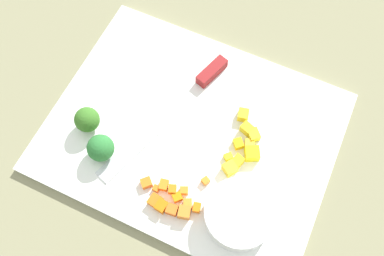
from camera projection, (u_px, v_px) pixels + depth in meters
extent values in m
plane|color=gray|center=(192.00, 133.00, 0.68)|extent=(4.00, 4.00, 0.00)
cube|color=white|center=(192.00, 132.00, 0.68)|extent=(0.46, 0.36, 0.01)
cylinder|color=white|center=(239.00, 215.00, 0.60)|extent=(0.10, 0.10, 0.04)
cube|color=silver|center=(136.00, 145.00, 0.66)|extent=(0.07, 0.15, 0.00)
cube|color=maroon|center=(212.00, 71.00, 0.70)|extent=(0.04, 0.07, 0.02)
cube|color=orange|center=(205.00, 181.00, 0.63)|extent=(0.01, 0.01, 0.01)
cube|color=orange|center=(184.00, 191.00, 0.62)|extent=(0.02, 0.02, 0.01)
cube|color=orange|center=(172.00, 210.00, 0.61)|extent=(0.02, 0.02, 0.01)
cube|color=orange|center=(177.00, 197.00, 0.62)|extent=(0.02, 0.02, 0.01)
cube|color=orange|center=(161.00, 206.00, 0.61)|extent=(0.02, 0.02, 0.02)
cube|color=orange|center=(163.00, 185.00, 0.63)|extent=(0.02, 0.02, 0.01)
cube|color=orange|center=(155.00, 201.00, 0.62)|extent=(0.02, 0.02, 0.01)
cube|color=orange|center=(197.00, 208.00, 0.61)|extent=(0.01, 0.02, 0.01)
cube|color=orange|center=(172.00, 189.00, 0.62)|extent=(0.02, 0.02, 0.01)
cube|color=orange|center=(146.00, 183.00, 0.63)|extent=(0.02, 0.02, 0.01)
cube|color=orange|center=(156.00, 188.00, 0.63)|extent=(0.01, 0.01, 0.01)
cube|color=orange|center=(184.00, 212.00, 0.61)|extent=(0.02, 0.02, 0.02)
cube|color=orange|center=(188.00, 204.00, 0.61)|extent=(0.02, 0.02, 0.02)
cube|color=yellow|center=(247.00, 129.00, 0.66)|extent=(0.02, 0.02, 0.02)
cube|color=yellow|center=(238.00, 162.00, 0.64)|extent=(0.02, 0.02, 0.02)
cube|color=yellow|center=(249.00, 144.00, 0.65)|extent=(0.02, 0.02, 0.01)
cube|color=yellow|center=(228.00, 157.00, 0.65)|extent=(0.02, 0.02, 0.01)
cube|color=yellow|center=(230.00, 168.00, 0.63)|extent=(0.03, 0.03, 0.02)
cube|color=yellow|center=(253.00, 135.00, 0.66)|extent=(0.03, 0.03, 0.02)
cube|color=yellow|center=(238.00, 144.00, 0.65)|extent=(0.02, 0.02, 0.01)
cube|color=yellow|center=(243.00, 115.00, 0.67)|extent=(0.02, 0.02, 0.02)
cube|color=yellow|center=(251.00, 156.00, 0.64)|extent=(0.03, 0.03, 0.02)
cylinder|color=#85BF5B|center=(90.00, 124.00, 0.67)|extent=(0.01, 0.01, 0.01)
sphere|color=#366C22|center=(87.00, 120.00, 0.65)|extent=(0.04, 0.04, 0.04)
cylinder|color=#88AD5D|center=(103.00, 152.00, 0.65)|extent=(0.01, 0.01, 0.01)
sphere|color=#2A7132|center=(101.00, 148.00, 0.63)|extent=(0.04, 0.04, 0.04)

